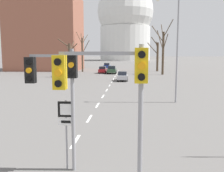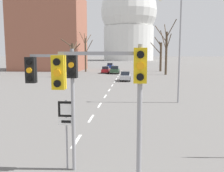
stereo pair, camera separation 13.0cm
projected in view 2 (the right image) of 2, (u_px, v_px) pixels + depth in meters
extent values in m
cube|color=silver|center=(76.00, 141.00, 12.73)|extent=(0.16, 2.00, 0.01)
cube|color=silver|center=(91.00, 118.00, 17.17)|extent=(0.16, 2.00, 0.01)
cube|color=silver|center=(100.00, 105.00, 21.62)|extent=(0.16, 2.00, 0.01)
cube|color=silver|center=(105.00, 96.00, 26.07)|extent=(0.16, 2.00, 0.01)
cube|color=silver|center=(109.00, 90.00, 30.51)|extent=(0.16, 2.00, 0.01)
cube|color=silver|center=(112.00, 85.00, 34.96)|extent=(0.16, 2.00, 0.01)
cube|color=silver|center=(115.00, 82.00, 39.41)|extent=(0.16, 2.00, 0.01)
cube|color=silver|center=(116.00, 79.00, 43.86)|extent=(0.16, 2.00, 0.01)
cube|color=silver|center=(118.00, 77.00, 48.30)|extent=(0.16, 2.00, 0.01)
cube|color=silver|center=(119.00, 75.00, 52.75)|extent=(0.16, 2.00, 0.01)
cube|color=silver|center=(120.00, 73.00, 57.20)|extent=(0.16, 2.00, 0.01)
cube|color=silver|center=(121.00, 72.00, 61.64)|extent=(0.16, 2.00, 0.01)
cube|color=silver|center=(122.00, 70.00, 66.09)|extent=(0.16, 2.00, 0.01)
cylinder|color=gray|center=(73.00, 111.00, 9.31)|extent=(0.14, 0.14, 4.61)
cube|color=black|center=(72.00, 65.00, 9.09)|extent=(0.36, 0.28, 0.96)
cylinder|color=black|center=(71.00, 57.00, 8.88)|extent=(0.20, 0.06, 0.20)
cylinder|color=orange|center=(71.00, 65.00, 8.92)|extent=(0.20, 0.06, 0.20)
cylinder|color=black|center=(71.00, 73.00, 8.96)|extent=(0.20, 0.06, 0.20)
cube|color=gray|center=(51.00, 56.00, 9.11)|extent=(1.56, 0.10, 0.10)
cube|color=black|center=(31.00, 70.00, 9.24)|extent=(0.36, 0.28, 0.96)
cylinder|color=black|center=(29.00, 62.00, 9.04)|extent=(0.20, 0.06, 0.20)
cylinder|color=orange|center=(29.00, 70.00, 9.08)|extent=(0.20, 0.06, 0.20)
cylinder|color=black|center=(29.00, 78.00, 9.11)|extent=(0.20, 0.06, 0.20)
cylinder|color=gray|center=(139.00, 128.00, 7.03)|extent=(0.14, 0.14, 4.70)
cube|color=yellow|center=(140.00, 66.00, 6.80)|extent=(0.36, 0.28, 0.96)
cylinder|color=black|center=(141.00, 55.00, 6.59)|extent=(0.20, 0.06, 0.20)
cylinder|color=orange|center=(140.00, 66.00, 6.63)|extent=(0.20, 0.06, 0.20)
cylinder|color=black|center=(140.00, 77.00, 6.67)|extent=(0.20, 0.06, 0.20)
cube|color=gray|center=(99.00, 53.00, 6.85)|extent=(2.28, 0.10, 0.10)
cube|color=yellow|center=(59.00, 72.00, 7.01)|extent=(0.36, 0.28, 0.96)
cylinder|color=black|center=(57.00, 62.00, 6.80)|extent=(0.20, 0.06, 0.20)
cylinder|color=orange|center=(57.00, 73.00, 6.84)|extent=(0.20, 0.06, 0.20)
cylinder|color=black|center=(57.00, 84.00, 6.88)|extent=(0.20, 0.06, 0.20)
cylinder|color=gray|center=(67.00, 135.00, 9.52)|extent=(0.07, 0.07, 2.72)
cube|color=black|center=(66.00, 109.00, 9.37)|extent=(0.60, 0.03, 0.60)
cube|color=white|center=(66.00, 109.00, 9.35)|extent=(0.42, 0.01, 0.42)
cube|color=white|center=(66.00, 122.00, 9.43)|extent=(0.60, 0.03, 0.28)
cube|color=black|center=(66.00, 122.00, 9.41)|extent=(0.36, 0.01, 0.10)
cylinder|color=gray|center=(180.00, 51.00, 22.12)|extent=(0.16, 0.16, 9.34)
cube|color=maroon|center=(106.00, 70.00, 56.82)|extent=(1.64, 4.11, 0.62)
cube|color=#1E232D|center=(106.00, 68.00, 56.54)|extent=(1.40, 1.97, 0.64)
cylinder|color=black|center=(103.00, 71.00, 58.18)|extent=(0.18, 0.62, 0.62)
cylinder|color=black|center=(110.00, 71.00, 58.06)|extent=(0.18, 0.62, 0.62)
cylinder|color=black|center=(102.00, 72.00, 55.67)|extent=(0.18, 0.62, 0.62)
cylinder|color=black|center=(109.00, 72.00, 55.54)|extent=(0.18, 0.62, 0.62)
cube|color=#B7B7BC|center=(125.00, 77.00, 40.87)|extent=(1.61, 4.23, 0.63)
cube|color=#1E232D|center=(125.00, 73.00, 40.58)|extent=(1.37, 2.03, 0.60)
cylinder|color=black|center=(121.00, 78.00, 42.27)|extent=(0.18, 0.66, 0.66)
cylinder|color=black|center=(130.00, 78.00, 42.15)|extent=(0.18, 0.66, 0.66)
cylinder|color=black|center=(120.00, 80.00, 39.68)|extent=(0.18, 0.66, 0.66)
cylinder|color=black|center=(130.00, 80.00, 39.56)|extent=(0.18, 0.66, 0.66)
cube|color=#2D4C33|center=(115.00, 71.00, 55.34)|extent=(1.85, 4.18, 0.70)
cube|color=#1E232D|center=(115.00, 67.00, 55.05)|extent=(1.58, 2.01, 0.70)
cylinder|color=black|center=(111.00, 72.00, 56.74)|extent=(0.18, 0.70, 0.70)
cylinder|color=black|center=(119.00, 72.00, 56.60)|extent=(0.18, 0.70, 0.70)
cylinder|color=black|center=(110.00, 72.00, 54.18)|extent=(0.18, 0.70, 0.70)
cylinder|color=black|center=(119.00, 73.00, 54.04)|extent=(0.18, 0.70, 0.70)
cube|color=navy|center=(110.00, 67.00, 72.24)|extent=(1.73, 3.81, 0.73)
cube|color=#1E232D|center=(110.00, 64.00, 71.96)|extent=(1.47, 1.83, 0.68)
cylinder|color=black|center=(108.00, 68.00, 73.52)|extent=(0.18, 0.66, 0.66)
cylinder|color=black|center=(113.00, 68.00, 73.39)|extent=(0.18, 0.66, 0.66)
cylinder|color=black|center=(107.00, 68.00, 71.19)|extent=(0.18, 0.66, 0.66)
cylinder|color=black|center=(113.00, 68.00, 71.06)|extent=(0.18, 0.66, 0.66)
cylinder|color=#473828|center=(86.00, 55.00, 60.72)|extent=(0.39, 0.39, 8.14)
cylinder|color=#473828|center=(85.00, 39.00, 60.93)|extent=(0.64, 1.55, 2.63)
cylinder|color=#473828|center=(89.00, 46.00, 58.95)|extent=(2.14, 3.14, 2.71)
cylinder|color=#473828|center=(88.00, 39.00, 61.25)|extent=(1.04, 2.35, 2.30)
cylinder|color=#473828|center=(86.00, 41.00, 60.92)|extent=(0.23, 1.41, 2.69)
cylinder|color=#473828|center=(82.00, 38.00, 60.75)|extent=(1.72, 1.17, 3.12)
cylinder|color=#473828|center=(166.00, 53.00, 52.11)|extent=(0.47, 0.47, 8.93)
cylinder|color=#473828|center=(172.00, 28.00, 50.96)|extent=(1.89, 1.04, 3.65)
cylinder|color=#473828|center=(163.00, 40.00, 52.96)|extent=(1.17, 2.54, 4.27)
cylinder|color=#473828|center=(166.00, 32.00, 52.74)|extent=(0.36, 2.57, 3.36)
cylinder|color=#473828|center=(161.00, 33.00, 52.68)|extent=(2.32, 2.30, 3.60)
cylinder|color=#473828|center=(169.00, 42.00, 51.14)|extent=(0.88, 1.45, 3.21)
cylinder|color=#473828|center=(73.00, 60.00, 46.51)|extent=(0.47, 0.47, 6.31)
cylinder|color=#473828|center=(75.00, 46.00, 47.32)|extent=(0.42, 2.47, 2.03)
cylinder|color=#473828|center=(71.00, 48.00, 46.86)|extent=(1.03, 1.44, 1.56)
cylinder|color=#473828|center=(76.00, 47.00, 45.75)|extent=(1.74, 1.01, 1.54)
cylinder|color=#473828|center=(67.00, 43.00, 46.51)|extent=(2.44, 0.95, 1.65)
cylinder|color=#473828|center=(161.00, 57.00, 62.21)|extent=(0.54, 0.54, 7.17)
cylinder|color=#473828|center=(161.00, 51.00, 63.14)|extent=(0.49, 2.46, 2.40)
cylinder|color=#473828|center=(160.00, 46.00, 61.48)|extent=(0.72, 1.00, 2.16)
cylinder|color=#473828|center=(158.00, 41.00, 60.97)|extent=(1.84, 1.97, 2.08)
cylinder|color=#473828|center=(156.00, 48.00, 62.33)|extent=(2.69, 0.82, 2.99)
cylinder|color=silver|center=(129.00, 44.00, 163.25)|extent=(32.43, 32.43, 21.62)
sphere|color=silver|center=(129.00, 11.00, 160.57)|extent=(36.03, 36.03, 36.03)
cube|color=#935642|center=(50.00, 34.00, 67.20)|extent=(18.00, 14.00, 19.46)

